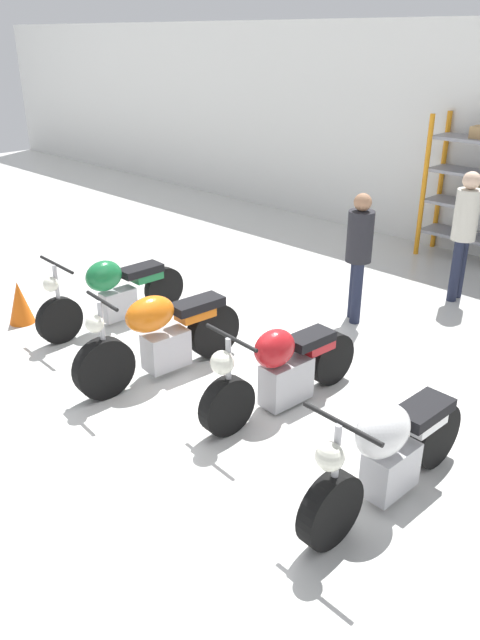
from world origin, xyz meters
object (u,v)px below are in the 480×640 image
Objects in this scene: motorcycle_green at (114,291)px; motorcycle_orange at (162,336)px; motorcycle_white at (388,452)px; traffic_cone at (20,302)px; person_near_rack at (359,248)px; person_browsing at (465,226)px; motorcycle_red at (282,369)px.

motorcycle_green is 1.50m from motorcycle_orange.
traffic_cone is (-5.12, -0.38, -0.18)m from motorcycle_white.
traffic_cone is at bearing 0.91° from person_near_rack.
person_browsing is (1.21, 4.19, 0.58)m from motorcycle_orange.
motorcycle_green is at bearing -99.93° from motorcycle_orange.
motorcycle_orange reaches higher than traffic_cone.
motorcycle_orange is at bearing -67.68° from motorcycle_red.
motorcycle_red is 1.12× the size of person_browsing.
motorcycle_red reaches higher than traffic_cone.
motorcycle_red is at bearing 12.93° from traffic_cone.
motorcycle_red is at bearing -104.57° from motorcycle_white.
motorcycle_green is 3.08m from person_near_rack.
person_near_rack reaches higher than motorcycle_red.
person_browsing is at bearing -155.39° from person_near_rack.
motorcycle_red is at bearing 86.62° from person_browsing.
person_near_rack reaches higher than motorcycle_green.
motorcycle_orange is at bearing -88.14° from motorcycle_white.
motorcycle_orange is 1.04× the size of motorcycle_white.
motorcycle_white is 1.18× the size of person_near_rack.
motorcycle_orange is (1.44, -0.40, 0.01)m from motorcycle_green.
motorcycle_orange is 1.23× the size of person_near_rack.
motorcycle_orange is 2.38m from traffic_cone.
motorcycle_orange is 1.02× the size of motorcycle_red.
motorcycle_white is at bearing 105.52° from person_browsing.
person_browsing reaches higher than motorcycle_orange.
person_near_rack reaches higher than motorcycle_white.
traffic_cone is at bearing -83.02° from motorcycle_white.
motorcycle_green is at bearing 49.99° from person_browsing.
motorcycle_white is at bearing 86.79° from motorcycle_green.
motorcycle_green is at bearing 2.12° from person_near_rack.
motorcycle_green reaches higher than motorcycle_red.
motorcycle_orange is at bearing 10.24° from traffic_cone.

